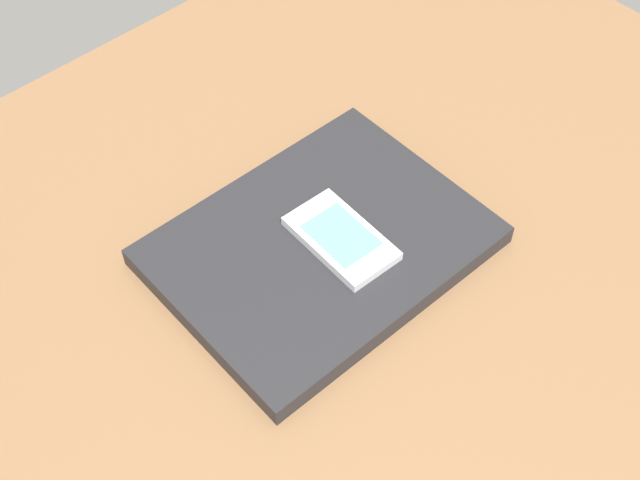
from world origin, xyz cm
name	(u,v)px	position (x,y,z in cm)	size (l,w,h in cm)	color
desk_surface	(280,269)	(0.00, 0.00, 1.50)	(120.00, 80.00, 3.00)	brown
laptop_closed	(320,246)	(3.49, -2.11, 4.08)	(30.60, 23.36, 2.16)	black
cell_phone_on_laptop	(341,238)	(4.74, -3.73, 5.68)	(6.76, 11.26, 1.11)	silver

